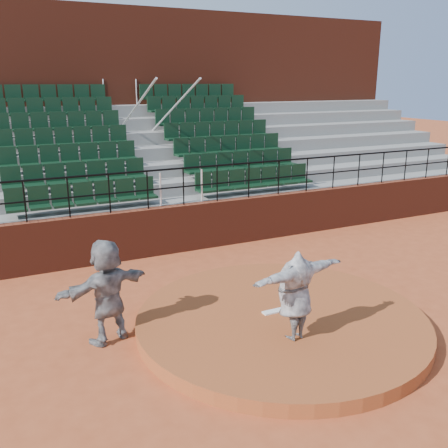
{
  "coord_description": "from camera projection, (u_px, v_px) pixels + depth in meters",
  "views": [
    {
      "loc": [
        -4.75,
        -7.31,
        4.53
      ],
      "look_at": [
        0.0,
        2.5,
        1.4
      ],
      "focal_mm": 40.0,
      "sensor_mm": 36.0,
      "label": 1
    }
  ],
  "objects": [
    {
      "name": "pitching_rubber",
      "position": [
        277.0,
        311.0,
        9.62
      ],
      "size": [
        0.6,
        0.15,
        0.03
      ],
      "primitive_type": "cube",
      "color": "white",
      "rests_on": "pitchers_mound"
    },
    {
      "name": "boundary_wall",
      "position": [
        184.0,
        228.0,
        13.71
      ],
      "size": [
        24.0,
        0.3,
        1.3
      ],
      "primitive_type": "cube",
      "color": "maroon",
      "rests_on": "ground"
    },
    {
      "name": "ground",
      "position": [
        281.0,
        326.0,
        9.56
      ],
      "size": [
        90.0,
        90.0,
        0.0
      ],
      "primitive_type": "plane",
      "color": "#AF4C27",
      "rests_on": "ground"
    },
    {
      "name": "pitchers_mound",
      "position": [
        281.0,
        320.0,
        9.53
      ],
      "size": [
        5.5,
        5.5,
        0.25
      ],
      "primitive_type": "cylinder",
      "color": "#9F4A23",
      "rests_on": "ground"
    },
    {
      "name": "wall_railing",
      "position": [
        183.0,
        178.0,
        13.33
      ],
      "size": [
        24.04,
        0.05,
        1.03
      ],
      "color": "black",
      "rests_on": "boundary_wall"
    },
    {
      "name": "pitcher",
      "position": [
        295.0,
        295.0,
        8.43
      ],
      "size": [
        2.01,
        0.85,
        1.59
      ],
      "primitive_type": "imported",
      "rotation": [
        0.0,
        0.0,
        3.31
      ],
      "color": "black",
      "rests_on": "pitchers_mound"
    },
    {
      "name": "fielder",
      "position": [
        107.0,
        291.0,
        8.81
      ],
      "size": [
        1.86,
        1.06,
        1.92
      ],
      "primitive_type": "imported",
      "rotation": [
        0.0,
        0.0,
        3.44
      ],
      "color": "black",
      "rests_on": "ground"
    },
    {
      "name": "seating_deck",
      "position": [
        144.0,
        177.0,
        16.64
      ],
      "size": [
        24.0,
        5.97,
        4.63
      ],
      "color": "gray",
      "rests_on": "ground"
    },
    {
      "name": "press_box_facade",
      "position": [
        111.0,
        107.0,
        19.48
      ],
      "size": [
        24.0,
        3.0,
        7.1
      ],
      "primitive_type": "cube",
      "color": "maroon",
      "rests_on": "ground"
    }
  ]
}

